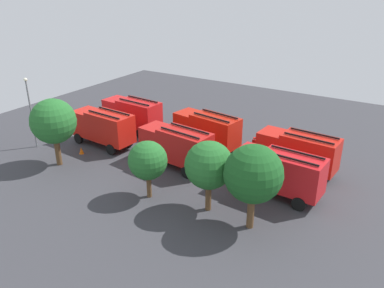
# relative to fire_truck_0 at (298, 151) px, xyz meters

# --- Properties ---
(ground_plane) EXTENTS (56.04, 56.04, 0.00)m
(ground_plane) POSITION_rel_fire_truck_0_xyz_m (9.64, 2.20, -2.15)
(ground_plane) COLOR #38383D
(fire_truck_0) EXTENTS (7.36, 3.19, 3.88)m
(fire_truck_0) POSITION_rel_fire_truck_0_xyz_m (0.00, 0.00, 0.00)
(fire_truck_0) COLOR red
(fire_truck_0) RESTS_ON ground
(fire_truck_1) EXTENTS (7.50, 3.67, 3.88)m
(fire_truck_1) POSITION_rel_fire_truck_0_xyz_m (9.46, -0.37, 0.00)
(fire_truck_1) COLOR red
(fire_truck_1) RESTS_ON ground
(fire_truck_2) EXTENTS (7.35, 3.15, 3.88)m
(fire_truck_2) POSITION_rel_fire_truck_0_xyz_m (19.08, -0.24, 0.00)
(fire_truck_2) COLOR red
(fire_truck_2) RESTS_ON ground
(fire_truck_3) EXTENTS (7.34, 3.12, 3.88)m
(fire_truck_3) POSITION_rel_fire_truck_0_xyz_m (0.03, 4.63, 0.00)
(fire_truck_3) COLOR red
(fire_truck_3) RESTS_ON ground
(fire_truck_4) EXTENTS (7.43, 3.40, 3.88)m
(fire_truck_4) POSITION_rel_fire_truck_0_xyz_m (9.89, 4.62, 0.00)
(fire_truck_4) COLOR red
(fire_truck_4) RESTS_ON ground
(fire_truck_5) EXTENTS (7.35, 3.15, 3.88)m
(fire_truck_5) POSITION_rel_fire_truck_0_xyz_m (18.97, 4.55, 0.00)
(fire_truck_5) COLOR red
(fire_truck_5) RESTS_ON ground
(firefighter_0) EXTENTS (0.42, 0.30, 1.83)m
(firefighter_0) POSITION_rel_fire_truck_0_xyz_m (4.72, -1.52, -1.11)
(firefighter_0) COLOR black
(firefighter_0) RESTS_ON ground
(firefighter_1) EXTENTS (0.48, 0.45, 1.67)m
(firefighter_1) POSITION_rel_fire_truck_0_xyz_m (23.55, 6.78, -1.22)
(firefighter_1) COLOR black
(firefighter_1) RESTS_ON ground
(firefighter_2) EXTENTS (0.47, 0.35, 1.61)m
(firefighter_2) POSITION_rel_fire_truck_0_xyz_m (7.80, 2.71, -1.26)
(firefighter_2) COLOR black
(firefighter_2) RESTS_ON ground
(tree_0) EXTENTS (4.04, 4.04, 6.26)m
(tree_0) POSITION_rel_fire_truck_0_xyz_m (0.13, 9.85, 2.06)
(tree_0) COLOR brown
(tree_0) RESTS_ON ground
(tree_1) EXTENTS (3.58, 3.58, 5.56)m
(tree_1) POSITION_rel_fire_truck_0_xyz_m (3.74, 9.45, 1.59)
(tree_1) COLOR brown
(tree_1) RESTS_ON ground
(tree_2) EXTENTS (3.08, 3.08, 4.78)m
(tree_2) POSITION_rel_fire_truck_0_xyz_m (8.68, 10.30, 1.06)
(tree_2) COLOR brown
(tree_2) RESTS_ON ground
(tree_3) EXTENTS (4.12, 4.12, 6.38)m
(tree_3) POSITION_rel_fire_truck_0_xyz_m (19.47, 10.11, 2.14)
(tree_3) COLOR brown
(tree_3) RESTS_ON ground
(traffic_cone_0) EXTENTS (0.47, 0.47, 0.67)m
(traffic_cone_0) POSITION_rel_fire_truck_0_xyz_m (19.49, 7.32, -1.82)
(traffic_cone_0) COLOR #F2600C
(traffic_cone_0) RESTS_ON ground
(lamppost) EXTENTS (0.36, 0.36, 7.30)m
(lamppost) POSITION_rel_fire_truck_0_xyz_m (24.73, 8.54, 2.08)
(lamppost) COLOR slate
(lamppost) RESTS_ON ground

